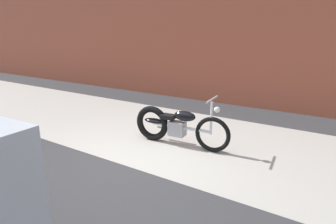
% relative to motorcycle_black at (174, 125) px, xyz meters
% --- Properties ---
extents(ground_plane, '(80.00, 80.00, 0.00)m').
position_rel_motorcycle_black_xyz_m(ground_plane, '(-0.22, -1.25, -0.40)').
color(ground_plane, '#38383A').
extents(sidewalk_slab, '(36.00, 3.50, 0.01)m').
position_rel_motorcycle_black_xyz_m(sidewalk_slab, '(-0.22, 0.50, -0.40)').
color(sidewalk_slab, '#B2ADA3').
rests_on(sidewalk_slab, ground).
extents(brick_building_wall, '(36.00, 0.50, 5.83)m').
position_rel_motorcycle_black_xyz_m(brick_building_wall, '(-0.22, 3.95, 2.52)').
color(brick_building_wall, brown).
rests_on(brick_building_wall, ground).
extents(motorcycle_black, '(2.01, 0.58, 1.03)m').
position_rel_motorcycle_black_xyz_m(motorcycle_black, '(0.00, 0.00, 0.00)').
color(motorcycle_black, black).
rests_on(motorcycle_black, ground).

